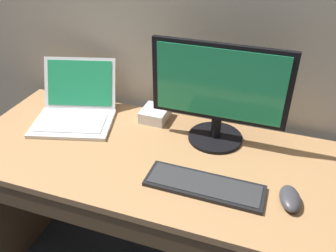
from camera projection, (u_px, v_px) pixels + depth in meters
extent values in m
cube|color=#A87A4C|center=(145.00, 155.00, 1.37)|extent=(1.44, 0.64, 0.03)
cube|color=brown|center=(20.00, 186.00, 1.77)|extent=(0.06, 0.59, 0.71)
cube|color=brown|center=(111.00, 223.00, 1.17)|extent=(1.38, 0.02, 0.10)
cube|color=white|center=(73.00, 123.00, 1.53)|extent=(0.38, 0.31, 0.02)
cube|color=#ACACAC|center=(72.00, 123.00, 1.51)|extent=(0.31, 0.22, 0.00)
cube|color=white|center=(80.00, 83.00, 1.60)|extent=(0.34, 0.19, 0.21)
cube|color=#23935B|center=(80.00, 83.00, 1.60)|extent=(0.31, 0.16, 0.19)
cylinder|color=black|center=(215.00, 137.00, 1.44)|extent=(0.22, 0.22, 0.01)
cylinder|color=black|center=(216.00, 127.00, 1.41)|extent=(0.04, 0.04, 0.09)
cube|color=black|center=(219.00, 83.00, 1.30)|extent=(0.52, 0.02, 0.30)
cube|color=#23935B|center=(219.00, 84.00, 1.29)|extent=(0.48, 0.00, 0.27)
cube|color=black|center=(204.00, 186.00, 1.19)|extent=(0.40, 0.13, 0.01)
cube|color=#2D2D30|center=(204.00, 184.00, 1.19)|extent=(0.38, 0.11, 0.00)
ellipsoid|color=#38383D|center=(290.00, 198.00, 1.13)|extent=(0.09, 0.13, 0.04)
cube|color=silver|center=(155.00, 114.00, 1.56)|extent=(0.11, 0.13, 0.05)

